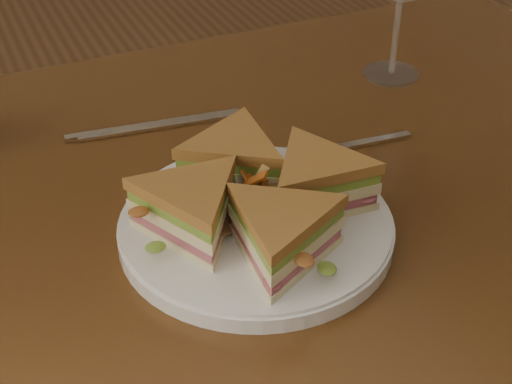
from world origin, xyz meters
The scene contains 6 objects.
table centered at (0.00, 0.00, 0.65)m, with size 1.20×0.80×0.75m.
plate centered at (-0.02, -0.06, 0.76)m, with size 0.27×0.27×0.02m, color white.
sandwich_wedges centered at (-0.02, -0.06, 0.80)m, with size 0.26×0.26×0.06m.
crisps_mound centered at (-0.02, -0.06, 0.79)m, with size 0.09×0.09×0.05m, color #B25516, non-canonical shape.
spoon centered at (0.08, 0.04, 0.75)m, with size 0.18×0.04×0.01m.
knife centered at (-0.06, 0.18, 0.75)m, with size 0.21×0.04×0.00m.
Camera 1 is at (-0.25, -0.55, 1.19)m, focal length 50.00 mm.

